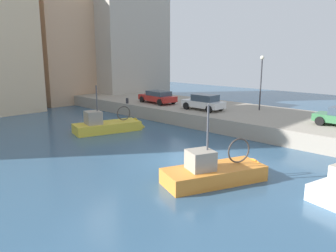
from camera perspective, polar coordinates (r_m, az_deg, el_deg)
water_surface at (r=20.04m, az=2.10°, el=-5.84°), size 80.00×80.00×0.00m
quay_wall at (r=29.20m, az=17.43°, el=0.59°), size 9.00×56.00×1.20m
fishing_boat_yellow at (r=27.77m, az=-9.66°, el=-0.59°), size 6.34×3.45×4.67m
fishing_boat_orange at (r=17.07m, az=8.80°, el=-8.84°), size 6.12×3.91×4.77m
parked_car_red at (r=34.47m, az=-1.76°, el=5.00°), size 2.27×4.37×1.27m
parked_car_white at (r=30.45m, az=6.12°, el=4.07°), size 1.93×3.86×1.42m
mooring_bollard_north at (r=34.65m, az=-6.96°, el=4.30°), size 0.28×0.28×0.55m
quay_streetlamp at (r=31.02m, az=15.60°, el=8.55°), size 0.36×0.36×4.83m
waterfront_building_central at (r=47.82m, az=-7.64°, el=18.02°), size 10.56×8.11×22.18m
waterfront_building_east_mid at (r=46.24m, az=-17.24°, el=12.89°), size 8.90×8.06×14.28m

